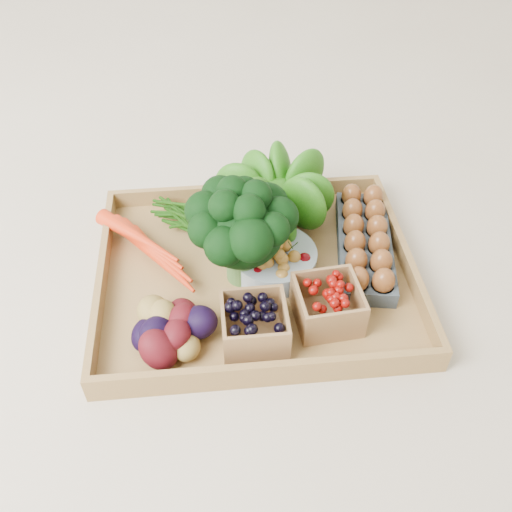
{
  "coord_description": "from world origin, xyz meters",
  "views": [
    {
      "loc": [
        -0.07,
        -0.7,
        0.75
      ],
      "look_at": [
        0.0,
        0.0,
        0.06
      ],
      "focal_mm": 40.0,
      "sensor_mm": 36.0,
      "label": 1
    }
  ],
  "objects": [
    {
      "name": "egg_carton",
      "position": [
        0.2,
        0.04,
        0.03
      ],
      "size": [
        0.14,
        0.28,
        0.03
      ],
      "primitive_type": "cube",
      "rotation": [
        0.0,
        0.0,
        -0.17
      ],
      "color": "#3A444A",
      "rests_on": "tray"
    },
    {
      "name": "punnet_blackberry",
      "position": [
        -0.02,
        -0.14,
        0.05
      ],
      "size": [
        0.1,
        0.1,
        0.07
      ],
      "primitive_type": "cube",
      "rotation": [
        0.0,
        0.0,
        0.01
      ],
      "color": "black",
      "rests_on": "tray"
    },
    {
      "name": "lettuce",
      "position": [
        0.05,
        0.15,
        0.09
      ],
      "size": [
        0.15,
        0.15,
        0.15
      ],
      "primitive_type": "sphere",
      "color": "#164E0C",
      "rests_on": "tray"
    },
    {
      "name": "cherry_bowl",
      "position": [
        0.03,
        0.01,
        0.03
      ],
      "size": [
        0.15,
        0.15,
        0.04
      ],
      "primitive_type": "cylinder",
      "color": "#8C9EA5",
      "rests_on": "tray"
    },
    {
      "name": "tray",
      "position": [
        0.0,
        0.0,
        0.01
      ],
      "size": [
        0.55,
        0.45,
        0.01
      ],
      "primitive_type": "cube",
      "color": "olive",
      "rests_on": "ground"
    },
    {
      "name": "punnet_raspberry",
      "position": [
        0.11,
        -0.11,
        0.05
      ],
      "size": [
        0.11,
        0.11,
        0.07
      ],
      "primitive_type": "cube",
      "rotation": [
        0.0,
        0.0,
        0.09
      ],
      "color": "#6C0804",
      "rests_on": "tray"
    },
    {
      "name": "carrots",
      "position": [
        -0.19,
        0.07,
        0.04
      ],
      "size": [
        0.21,
        0.15,
        0.05
      ],
      "primitive_type": null,
      "color": "red",
      "rests_on": "tray"
    },
    {
      "name": "ground",
      "position": [
        0.0,
        0.0,
        0.0
      ],
      "size": [
        4.0,
        4.0,
        0.0
      ],
      "primitive_type": "plane",
      "color": "beige",
      "rests_on": "ground"
    },
    {
      "name": "potatoes",
      "position": [
        -0.15,
        -0.13,
        0.06
      ],
      "size": [
        0.15,
        0.15,
        0.08
      ],
      "primitive_type": null,
      "color": "#3D090F",
      "rests_on": "tray"
    },
    {
      "name": "broccoli",
      "position": [
        -0.02,
        -0.0,
        0.09
      ],
      "size": [
        0.18,
        0.18,
        0.14
      ],
      "primitive_type": null,
      "color": "black",
      "rests_on": "tray"
    }
  ]
}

